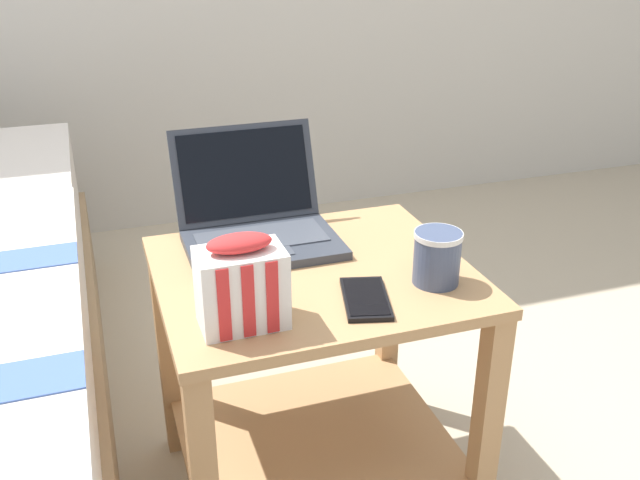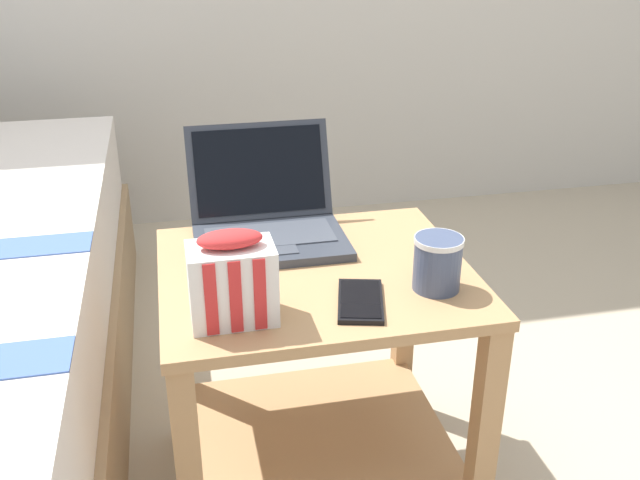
{
  "view_description": "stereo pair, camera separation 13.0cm",
  "coord_description": "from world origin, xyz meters",
  "px_view_note": "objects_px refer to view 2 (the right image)",
  "views": [
    {
      "loc": [
        -0.38,
        -1.16,
        1.17
      ],
      "look_at": [
        0.0,
        -0.04,
        0.62
      ],
      "focal_mm": 40.0,
      "sensor_mm": 36.0,
      "label": 1
    },
    {
      "loc": [
        -0.25,
        -1.19,
        1.17
      ],
      "look_at": [
        0.0,
        -0.04,
        0.62
      ],
      "focal_mm": 40.0,
      "sensor_mm": 36.0,
      "label": 2
    }
  ],
  "objects_px": {
    "laptop": "(267,218)",
    "cell_phone": "(360,301)",
    "snack_bag": "(232,280)",
    "mug_front_left": "(437,260)"
  },
  "relations": [
    {
      "from": "laptop",
      "to": "cell_phone",
      "type": "relative_size",
      "value": 1.88
    },
    {
      "from": "snack_bag",
      "to": "cell_phone",
      "type": "relative_size",
      "value": 0.99
    },
    {
      "from": "laptop",
      "to": "snack_bag",
      "type": "height_order",
      "value": "laptop"
    },
    {
      "from": "mug_front_left",
      "to": "snack_bag",
      "type": "height_order",
      "value": "snack_bag"
    },
    {
      "from": "laptop",
      "to": "cell_phone",
      "type": "xyz_separation_m",
      "value": [
        0.12,
        -0.31,
        -0.04
      ]
    },
    {
      "from": "mug_front_left",
      "to": "cell_phone",
      "type": "bearing_deg",
      "value": -169.49
    },
    {
      "from": "cell_phone",
      "to": "laptop",
      "type": "bearing_deg",
      "value": 110.58
    },
    {
      "from": "laptop",
      "to": "mug_front_left",
      "type": "relative_size",
      "value": 2.32
    },
    {
      "from": "snack_bag",
      "to": "mug_front_left",
      "type": "bearing_deg",
      "value": 5.14
    },
    {
      "from": "cell_phone",
      "to": "snack_bag",
      "type": "bearing_deg",
      "value": -178.53
    }
  ]
}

